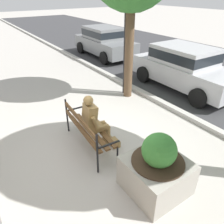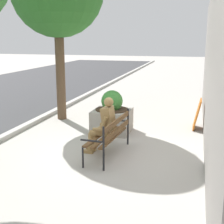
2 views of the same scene
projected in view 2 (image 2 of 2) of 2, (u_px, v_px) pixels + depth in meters
name	position (u px, v px, depth m)	size (l,w,h in m)	color
ground_plane	(102.00, 153.00, 7.62)	(80.00, 80.00, 0.00)	#ADA8A0
building_wall_behind	(219.00, 68.00, 7.92)	(12.00, 0.50, 3.90)	gray
park_bench	(111.00, 133.00, 7.36)	(1.83, 0.66, 0.95)	brown
bronze_statue_seated	(103.00, 126.00, 7.46)	(0.67, 0.77, 1.37)	olive
concrete_planter	(112.00, 116.00, 9.21)	(1.05, 1.05, 1.23)	gray
leaning_signboard	(197.00, 114.00, 9.58)	(0.70, 0.04, 0.90)	#C6661E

